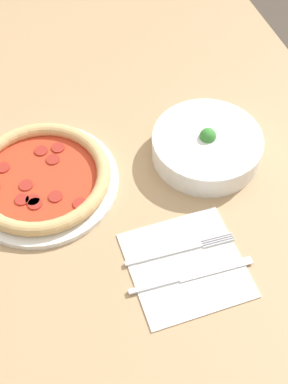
# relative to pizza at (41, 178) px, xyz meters

# --- Properties ---
(ground_plane) EXTENTS (8.00, 8.00, 0.00)m
(ground_plane) POSITION_rel_pizza_xyz_m (0.05, 0.20, -0.79)
(ground_plane) COLOR #4C4238
(dining_table) EXTENTS (1.34, 0.86, 0.77)m
(dining_table) POSITION_rel_pizza_xyz_m (0.05, 0.20, -0.12)
(dining_table) COLOR tan
(dining_table) RESTS_ON ground_plane
(pizza) EXTENTS (0.29, 0.29, 0.04)m
(pizza) POSITION_rel_pizza_xyz_m (0.00, 0.00, 0.00)
(pizza) COLOR white
(pizza) RESTS_ON dining_table
(bowl) EXTENTS (0.22, 0.22, 0.07)m
(bowl) POSITION_rel_pizza_xyz_m (0.03, 0.32, 0.01)
(bowl) COLOR white
(bowl) RESTS_ON dining_table
(napkin) EXTENTS (0.19, 0.19, 0.00)m
(napkin) POSITION_rel_pizza_xyz_m (0.25, 0.19, -0.02)
(napkin) COLOR white
(napkin) RESTS_ON dining_table
(fork) EXTENTS (0.02, 0.20, 0.00)m
(fork) POSITION_rel_pizza_xyz_m (0.22, 0.19, -0.01)
(fork) COLOR silver
(fork) RESTS_ON napkin
(knife) EXTENTS (0.02, 0.22, 0.01)m
(knife) POSITION_rel_pizza_xyz_m (0.27, 0.19, -0.01)
(knife) COLOR silver
(knife) RESTS_ON napkin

